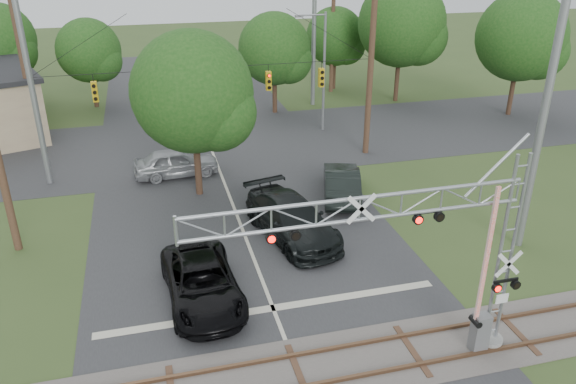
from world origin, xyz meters
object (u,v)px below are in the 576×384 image
object	(u,v)px
traffic_signal_span	(229,73)
car_dark	(292,219)
pickup_black	(202,283)
streetlight	(322,66)
sedan_silver	(176,162)
crossing_gantry	(419,247)

from	to	relation	value
traffic_signal_span	car_dark	xyz separation A→B (m)	(1.18, -9.33, -4.73)
pickup_black	streetlight	bearing A→B (deg)	56.80
sedan_silver	streetlight	world-z (taller)	streetlight
traffic_signal_span	sedan_silver	world-z (taller)	traffic_signal_span
pickup_black	sedan_silver	world-z (taller)	sedan_silver
pickup_black	sedan_silver	size ratio (longest dim) A/B	1.19
car_dark	sedan_silver	distance (m)	9.78
pickup_black	streetlight	world-z (taller)	streetlight
sedan_silver	car_dark	bearing A→B (deg)	-156.71
streetlight	pickup_black	bearing A→B (deg)	-119.88
crossing_gantry	streetlight	xyz separation A→B (m)	(4.46, 23.42, 0.20)
crossing_gantry	car_dark	distance (m)	9.77
car_dark	crossing_gantry	bearing A→B (deg)	-93.66
streetlight	sedan_silver	bearing A→B (deg)	-151.37
crossing_gantry	streetlight	size ratio (longest dim) A/B	1.31
crossing_gantry	pickup_black	distance (m)	8.68
pickup_black	car_dark	bearing A→B (deg)	37.48
crossing_gantry	sedan_silver	xyz separation A→B (m)	(-6.10, 17.65, -3.52)
crossing_gantry	traffic_signal_span	world-z (taller)	traffic_signal_span
sedan_silver	traffic_signal_span	bearing A→B (deg)	-83.11
traffic_signal_span	sedan_silver	xyz separation A→B (m)	(-3.42, -0.71, -4.82)
crossing_gantry	traffic_signal_span	bearing A→B (deg)	98.32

